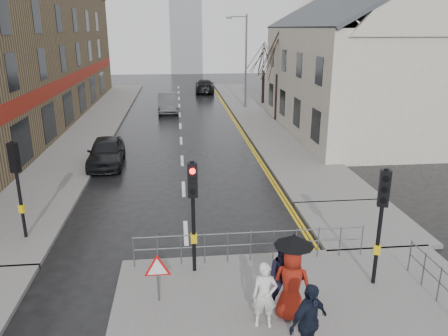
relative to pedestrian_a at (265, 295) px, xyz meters
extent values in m
plane|color=black|center=(-1.76, 2.49, -0.97)|extent=(120.00, 120.00, 0.00)
cube|color=#605E5B|center=(-8.26, 25.49, -0.90)|extent=(4.00, 44.00, 0.14)
cube|color=#605E5B|center=(4.74, 27.49, -0.90)|extent=(4.00, 40.00, 0.14)
cube|color=#605E5B|center=(4.74, 5.49, -0.90)|extent=(4.00, 4.20, 0.14)
cube|color=olive|center=(-13.76, 24.49, 4.03)|extent=(8.00, 42.00, 10.00)
cube|color=beige|center=(10.24, 20.49, 2.53)|extent=(9.00, 16.00, 7.00)
cube|color=gray|center=(-0.26, 64.49, 8.03)|extent=(5.00, 5.00, 18.00)
cylinder|color=black|center=(-1.56, 2.69, 0.87)|extent=(0.11, 0.11, 3.40)
cube|color=black|center=(-1.56, 2.69, 2.02)|extent=(0.28, 0.22, 1.00)
cylinder|color=#FF0C07|center=(-1.56, 2.55, 2.32)|extent=(0.16, 0.04, 0.16)
cylinder|color=black|center=(-1.56, 2.55, 2.02)|extent=(0.16, 0.04, 0.16)
cylinder|color=black|center=(-1.56, 2.55, 1.72)|extent=(0.16, 0.04, 0.16)
cube|color=gold|center=(-1.56, 2.69, 0.22)|extent=(0.18, 0.14, 0.28)
cylinder|color=black|center=(3.44, 1.49, 0.87)|extent=(0.11, 0.11, 3.40)
cube|color=black|center=(3.44, 1.49, 2.02)|extent=(0.34, 0.30, 1.00)
cylinder|color=black|center=(3.39, 1.35, 2.32)|extent=(0.16, 0.09, 0.16)
cylinder|color=black|center=(3.39, 1.35, 2.02)|extent=(0.16, 0.09, 0.16)
cylinder|color=black|center=(3.39, 1.35, 1.72)|extent=(0.16, 0.09, 0.16)
cube|color=gold|center=(3.44, 1.49, 0.22)|extent=(0.22, 0.19, 0.28)
cylinder|color=black|center=(-7.26, 5.49, 0.87)|extent=(0.11, 0.11, 3.40)
cube|color=black|center=(-7.26, 5.49, 2.02)|extent=(0.34, 0.30, 1.00)
cylinder|color=black|center=(-7.22, 5.62, 2.32)|extent=(0.16, 0.09, 0.16)
cylinder|color=black|center=(-7.22, 5.62, 2.02)|extent=(0.16, 0.09, 0.16)
cylinder|color=black|center=(-7.22, 5.62, 1.72)|extent=(0.16, 0.09, 0.16)
cube|color=gold|center=(-7.26, 5.49, 0.22)|extent=(0.22, 0.19, 0.28)
cylinder|color=#595B5E|center=(-3.36, 3.09, -0.33)|extent=(0.04, 0.04, 1.00)
cylinder|color=#595B5E|center=(3.74, 3.09, -0.33)|extent=(0.04, 0.04, 1.00)
cylinder|color=#595B5E|center=(0.19, 3.09, 0.12)|extent=(7.10, 0.04, 0.04)
cylinder|color=#595B5E|center=(0.19, 3.09, -0.28)|extent=(7.10, 0.04, 0.04)
cylinder|color=#595B5E|center=(4.74, 1.99, -0.33)|extent=(0.04, 0.04, 1.00)
cylinder|color=#595B5E|center=(-2.56, 1.29, -0.40)|extent=(0.06, 0.06, 0.85)
cylinder|color=red|center=(-2.56, 1.29, 0.12)|extent=(0.80, 0.03, 0.80)
cylinder|color=white|center=(-2.56, 1.27, 0.12)|extent=(0.60, 0.03, 0.60)
cylinder|color=#595B5E|center=(4.24, 30.49, 3.17)|extent=(0.16, 0.16, 8.00)
cylinder|color=#595B5E|center=(3.54, 30.49, 6.97)|extent=(1.40, 0.10, 0.10)
cube|color=#595B5E|center=(2.74, 30.49, 6.87)|extent=(0.50, 0.25, 0.18)
cylinder|color=black|center=(5.74, 24.49, 0.92)|extent=(0.26, 0.26, 3.50)
cylinder|color=black|center=(6.24, 32.49, 0.67)|extent=(0.26, 0.26, 3.00)
imported|color=silver|center=(0.00, 0.00, 0.00)|extent=(0.65, 0.47, 1.65)
imported|color=black|center=(0.61, 0.47, 0.14)|extent=(1.13, 1.00, 1.93)
imported|color=maroon|center=(0.71, 0.24, 0.13)|extent=(1.10, 0.91, 1.92)
cylinder|color=black|center=(0.71, 0.24, 0.23)|extent=(0.02, 0.02, 2.12)
cone|color=black|center=(0.71, 0.24, 1.29)|extent=(0.96, 0.96, 0.28)
imported|color=black|center=(0.70, -1.22, 0.10)|extent=(1.16, 0.94, 1.84)
imported|color=black|center=(-5.76, 14.04, -0.22)|extent=(1.92, 4.45, 1.50)
imported|color=#414446|center=(-2.73, 29.40, -0.15)|extent=(1.81, 4.96, 1.62)
imported|color=black|center=(1.19, 40.94, -0.21)|extent=(2.39, 5.31, 1.51)
camera|label=1|loc=(-1.90, -8.77, 6.05)|focal=35.00mm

